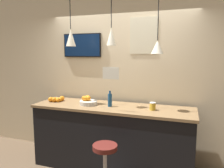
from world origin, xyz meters
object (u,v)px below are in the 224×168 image
at_px(spread_jar, 153,106).
at_px(fruit_bowl, 88,101).
at_px(juice_bottle, 110,100).
at_px(mounted_tv, 82,45).
at_px(bar_stool, 105,164).

bearing_deg(spread_jar, fruit_bowl, -179.97).
xyz_separation_m(juice_bottle, mounted_tv, (-0.69, 0.44, 0.85)).
distance_m(bar_stool, spread_jar, 1.05).
bearing_deg(bar_stool, juice_bottle, 104.29).
height_order(juice_bottle, mounted_tv, mounted_tv).
xyz_separation_m(fruit_bowl, mounted_tv, (-0.31, 0.44, 0.91)).
bearing_deg(mounted_tv, juice_bottle, -32.82).
bearing_deg(mounted_tv, bar_stool, -52.11).
relative_size(fruit_bowl, juice_bottle, 1.15).
distance_m(bar_stool, juice_bottle, 0.97).
bearing_deg(bar_stool, fruit_bowl, 129.72).
xyz_separation_m(bar_stool, spread_jar, (0.49, 0.65, 0.65)).
height_order(bar_stool, fruit_bowl, fruit_bowl).
relative_size(bar_stool, spread_jar, 6.04).
height_order(fruit_bowl, spread_jar, fruit_bowl).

